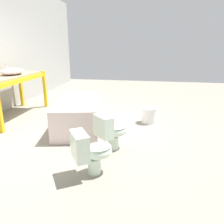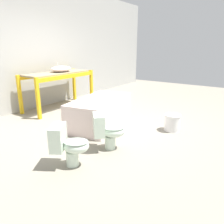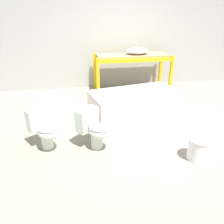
{
  "view_description": "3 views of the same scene",
  "coord_description": "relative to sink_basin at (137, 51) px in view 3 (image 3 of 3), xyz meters",
  "views": [
    {
      "loc": [
        -4.0,
        -1.38,
        1.59
      ],
      "look_at": [
        -0.42,
        -0.75,
        0.46
      ],
      "focal_mm": 35.0,
      "sensor_mm": 36.0,
      "label": 1
    },
    {
      "loc": [
        -3.49,
        -2.72,
        1.59
      ],
      "look_at": [
        -0.57,
        -0.66,
        0.5
      ],
      "focal_mm": 35.0,
      "sensor_mm": 36.0,
      "label": 2
    },
    {
      "loc": [
        -1.17,
        -3.64,
        1.83
      ],
      "look_at": [
        -0.63,
        -0.71,
        0.5
      ],
      "focal_mm": 35.0,
      "sensor_mm": 36.0,
      "label": 3
    }
  ],
  "objects": [
    {
      "name": "warehouse_wall_rear",
      "position": [
        -0.44,
        0.57,
        0.58
      ],
      "size": [
        10.8,
        0.08,
        3.2
      ],
      "color": "#ADADA8",
      "rests_on": "ground_plane"
    },
    {
      "name": "toilet_far",
      "position": [
        -2.07,
        -2.35,
        -0.7
      ],
      "size": [
        0.53,
        0.59,
        0.58
      ],
      "rotation": [
        0.0,
        0.0,
        0.58
      ],
      "color": "silver",
      "rests_on": "ground_plane"
    },
    {
      "name": "bucket_white",
      "position": [
        0.01,
        -3.04,
        -0.85
      ],
      "size": [
        0.31,
        0.31,
        0.32
      ],
      "color": "white",
      "rests_on": "ground_plane"
    },
    {
      "name": "shelving_rack",
      "position": [
        -0.12,
        0.01,
        -0.22
      ],
      "size": [
        1.89,
        0.75,
        0.94
      ],
      "color": "yellow",
      "rests_on": "ground_plane"
    },
    {
      "name": "toilet_near",
      "position": [
        -1.35,
        -2.48,
        -0.7
      ],
      "size": [
        0.57,
        0.58,
        0.58
      ],
      "rotation": [
        0.0,
        0.0,
        0.76
      ],
      "color": "silver",
      "rests_on": "ground_plane"
    },
    {
      "name": "sink_basin",
      "position": [
        0.0,
        0.0,
        0.0
      ],
      "size": [
        0.56,
        0.44,
        0.24
      ],
      "color": "silver",
      "rests_on": "shelving_rack"
    },
    {
      "name": "bathtub_main",
      "position": [
        -0.51,
        -1.68,
        -0.7
      ],
      "size": [
        1.72,
        1.1,
        0.56
      ],
      "rotation": [
        0.0,
        0.0,
        0.2
      ],
      "color": "silver",
      "rests_on": "ground_plane"
    },
    {
      "name": "ground_plane",
      "position": [
        -0.44,
        -1.66,
        -1.02
      ],
      "size": [
        12.0,
        12.0,
        0.0
      ],
      "primitive_type": "plane",
      "color": "gray"
    }
  ]
}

